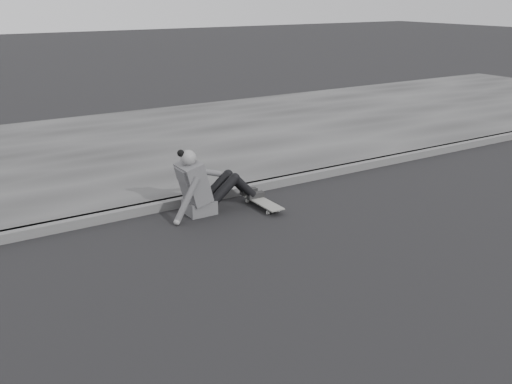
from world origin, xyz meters
TOP-DOWN VIEW (x-y plane):
  - ground at (0.00, 0.00)m, footprint 80.00×80.00m
  - curb at (0.00, 2.58)m, footprint 24.00×0.16m
  - sidewalk at (0.00, 5.60)m, footprint 24.00×6.00m
  - skateboard at (-0.95, 1.96)m, footprint 0.20×0.78m
  - seated_woman at (-1.69, 2.21)m, footprint 1.38×0.46m

SIDE VIEW (x-z plane):
  - ground at x=0.00m, z-range 0.00..0.00m
  - curb at x=0.00m, z-range 0.00..0.12m
  - sidewalk at x=0.00m, z-range 0.00..0.12m
  - skateboard at x=-0.95m, z-range 0.03..0.12m
  - seated_woman at x=-1.69m, z-range -0.08..0.80m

